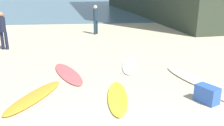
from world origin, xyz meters
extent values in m
cube|color=slate|center=(0.00, 35.95, 0.04)|extent=(120.00, 40.00, 0.08)
ellipsoid|color=white|center=(1.07, 5.53, 0.04)|extent=(0.99, 2.21, 0.07)
ellipsoid|color=orange|center=(-1.89, 3.13, 0.04)|extent=(1.47, 2.26, 0.08)
ellipsoid|color=#E55455|center=(-1.13, 4.83, 0.03)|extent=(1.37, 2.41, 0.07)
ellipsoid|color=white|center=(2.70, 4.06, 0.04)|extent=(1.08, 2.23, 0.08)
ellipsoid|color=yellow|center=(0.26, 2.84, 0.04)|extent=(0.70, 2.11, 0.09)
cylinder|color=#1E3342|center=(0.18, 11.84, 0.41)|extent=(0.14, 0.14, 0.81)
cylinder|color=#1E3342|center=(0.07, 11.68, 0.41)|extent=(0.14, 0.14, 0.81)
cylinder|color=#1E3342|center=(0.13, 11.76, 1.15)|extent=(0.39, 0.39, 0.68)
sphere|color=beige|center=(0.13, 11.76, 1.59)|extent=(0.22, 0.22, 0.22)
cylinder|color=#191E33|center=(-4.29, 8.55, 0.40)|extent=(0.14, 0.14, 0.81)
cylinder|color=#191E33|center=(-4.09, 8.50, 0.40)|extent=(0.14, 0.14, 0.81)
cylinder|color=#191E33|center=(-4.19, 8.53, 1.14)|extent=(0.34, 0.34, 0.67)
sphere|color=#9E7051|center=(-4.19, 8.53, 1.59)|extent=(0.22, 0.22, 0.22)
cube|color=#2D56B2|center=(2.46, 2.40, 0.22)|extent=(0.54, 0.65, 0.43)
camera|label=1|loc=(-0.52, -2.94, 2.82)|focal=39.49mm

